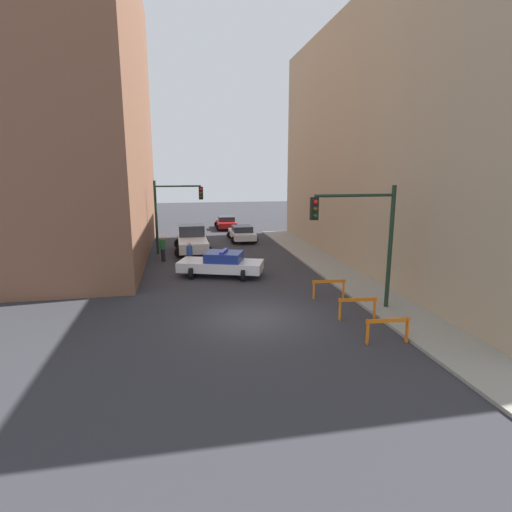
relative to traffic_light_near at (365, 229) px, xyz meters
The scene contains 15 objects.
ground_plane 5.90m from the traffic_light_near, behind, with size 120.00×120.00×0.00m, color #2D2D33.
sidewalk_right 3.77m from the traffic_light_near, ahead, with size 2.40×44.00×0.12m.
building_corner_left 22.66m from the traffic_light_near, 139.99° to the left, with size 14.00×20.00×19.11m.
building_right 12.55m from the traffic_light_near, 42.84° to the left, with size 12.00×28.00×15.48m.
traffic_light_near is the anchor object (origin of this frame).
traffic_light_far 16.06m from the traffic_light_near, 120.01° to the left, with size 3.44×0.35×5.20m.
police_car 9.07m from the traffic_light_near, 127.58° to the left, with size 5.05×3.31×1.52m.
white_truck 15.76m from the traffic_light_near, 115.34° to the left, with size 2.68×5.42×1.90m.
parked_car_near 18.38m from the traffic_light_near, 97.44° to the left, with size 2.28×4.30×1.31m.
parked_car_mid 25.59m from the traffic_light_near, 96.43° to the left, with size 2.33×4.33×1.31m.
pedestrian_crossing 11.54m from the traffic_light_near, 128.50° to the left, with size 0.37×0.37×1.66m.
pedestrian_corner 14.50m from the traffic_light_near, 127.40° to the left, with size 0.50×0.50×1.66m.
barrier_front 4.38m from the traffic_light_near, 99.65° to the right, with size 1.60×0.26×0.90m.
barrier_mid 3.11m from the traffic_light_near, 123.38° to the right, with size 1.60×0.28×0.90m.
barrier_back 3.54m from the traffic_light_near, 111.84° to the left, with size 1.60×0.24×0.90m.
Camera 1 is at (-2.75, -15.15, 5.93)m, focal length 28.00 mm.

